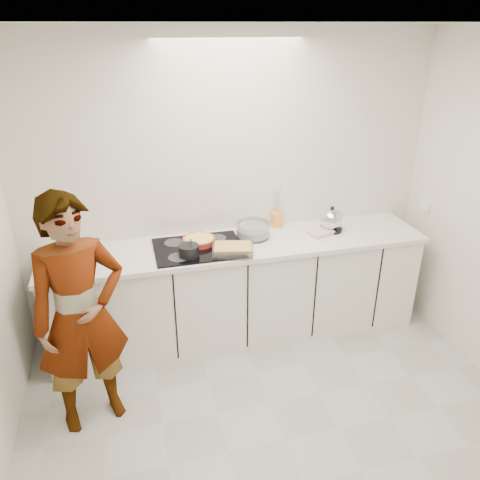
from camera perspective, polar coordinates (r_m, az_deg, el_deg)
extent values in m
cube|color=#B4B3AF|center=(3.50, 5.53, -23.12)|extent=(3.60, 3.20, 0.00)
cube|color=white|center=(2.35, 8.36, 24.72)|extent=(3.60, 3.20, 0.00)
cube|color=beige|center=(4.09, -1.25, 6.41)|extent=(3.60, 0.00, 2.60)
cube|color=white|center=(4.67, 21.56, 4.00)|extent=(0.02, 0.15, 0.09)
cube|color=white|center=(4.17, -0.12, -6.31)|extent=(3.20, 0.58, 0.87)
cube|color=white|center=(3.96, -0.13, -0.67)|extent=(3.24, 0.64, 0.04)
cube|color=black|center=(3.86, -5.09, -0.99)|extent=(0.72, 0.54, 0.01)
cylinder|color=red|center=(3.93, -5.03, -0.05)|extent=(0.34, 0.34, 0.04)
cylinder|color=#F7DC63|center=(3.92, -5.04, 0.18)|extent=(0.30, 0.30, 0.01)
cylinder|color=black|center=(3.71, -6.26, -1.28)|extent=(0.19, 0.19, 0.09)
cylinder|color=silver|center=(3.71, -6.03, -0.55)|extent=(0.02, 0.07, 0.14)
cube|color=silver|center=(3.74, -0.91, -1.15)|extent=(0.37, 0.30, 0.06)
cube|color=#E8C36F|center=(3.73, -0.91, -0.86)|extent=(0.33, 0.26, 0.02)
cylinder|color=silver|center=(4.04, 1.61, 1.22)|extent=(0.38, 0.38, 0.13)
cylinder|color=white|center=(4.04, 1.60, 0.95)|extent=(0.32, 0.32, 0.06)
cube|color=white|center=(4.17, 9.78, 0.90)|extent=(0.24, 0.21, 0.03)
cylinder|color=black|center=(4.27, 10.97, 1.29)|extent=(0.25, 0.25, 0.02)
sphere|color=silver|center=(4.23, 11.08, 2.49)|extent=(0.24, 0.24, 0.20)
sphere|color=black|center=(4.19, 11.20, 3.85)|extent=(0.04, 0.04, 0.03)
cylinder|color=#F99737|center=(4.27, 4.50, 2.50)|extent=(0.14, 0.14, 0.13)
imported|color=white|center=(3.28, -18.85, -8.79)|extent=(0.72, 0.58, 1.71)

